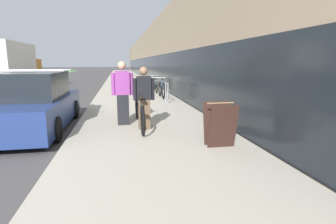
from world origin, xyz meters
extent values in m
cube|color=#B2AA99|center=(5.73, 21.00, 0.08)|extent=(3.94, 70.00, 0.16)
cube|color=tan|center=(12.75, 29.00, 2.49)|extent=(10.00, 70.00, 4.98)
cube|color=#1E2328|center=(7.79, 29.00, 1.25)|extent=(0.10, 63.00, 2.20)
torus|color=black|center=(5.47, 3.85, 0.51)|extent=(0.06, 0.71, 0.71)
torus|color=black|center=(5.47, 1.84, 0.51)|extent=(0.06, 0.71, 0.71)
cylinder|color=black|center=(5.47, 2.85, 0.73)|extent=(0.04, 1.70, 0.04)
cylinder|color=black|center=(5.47, 2.44, 0.63)|extent=(0.04, 1.01, 0.33)
cylinder|color=black|center=(5.47, 2.20, 0.87)|extent=(0.03, 0.03, 0.29)
cube|color=black|center=(5.47, 2.20, 1.02)|extent=(0.11, 0.22, 0.05)
cylinder|color=black|center=(5.47, 3.69, 0.88)|extent=(0.03, 0.03, 0.31)
cylinder|color=silver|center=(5.47, 3.69, 1.04)|extent=(0.52, 0.03, 0.03)
cube|color=brown|center=(5.57, 2.48, 0.54)|extent=(0.29, 0.21, 0.76)
cube|color=black|center=(5.57, 2.48, 1.21)|extent=(0.36, 0.21, 0.58)
cylinder|color=black|center=(5.34, 2.48, 1.18)|extent=(0.09, 0.09, 0.55)
cylinder|color=black|center=(5.79, 2.48, 1.18)|extent=(0.09, 0.09, 0.55)
sphere|color=#936B51|center=(5.57, 2.48, 1.63)|extent=(0.21, 0.21, 0.21)
cube|color=black|center=(5.05, 3.09, 0.57)|extent=(0.32, 0.23, 0.82)
cube|color=#933D93|center=(5.05, 3.09, 1.30)|extent=(0.39, 0.23, 0.63)
cylinder|color=#933D93|center=(4.80, 3.09, 1.26)|extent=(0.10, 0.10, 0.60)
cylinder|color=#933D93|center=(5.29, 3.09, 1.26)|extent=(0.10, 0.10, 0.60)
sphere|color=tan|center=(5.05, 3.09, 1.76)|extent=(0.22, 0.22, 0.22)
cylinder|color=gray|center=(6.95, 6.59, 0.57)|extent=(0.05, 0.05, 0.82)
cylinder|color=gray|center=(6.95, 7.14, 0.57)|extent=(0.05, 0.05, 0.82)
cylinder|color=gray|center=(6.95, 6.87, 0.98)|extent=(0.05, 0.55, 0.05)
torus|color=black|center=(6.97, 8.93, 0.53)|extent=(0.06, 0.75, 0.75)
torus|color=black|center=(6.97, 7.90, 0.53)|extent=(0.06, 0.75, 0.75)
cylinder|color=#2D56A8|center=(6.97, 8.42, 0.76)|extent=(0.04, 0.88, 0.04)
cylinder|color=#2D56A8|center=(6.97, 8.21, 0.65)|extent=(0.04, 0.53, 0.34)
cylinder|color=#2D56A8|center=(6.97, 8.09, 0.92)|extent=(0.03, 0.03, 0.31)
cube|color=black|center=(6.97, 8.09, 1.07)|extent=(0.11, 0.22, 0.05)
cylinder|color=#2D56A8|center=(6.97, 8.85, 0.93)|extent=(0.03, 0.03, 0.33)
cylinder|color=silver|center=(6.97, 8.85, 1.09)|extent=(0.52, 0.03, 0.03)
torus|color=black|center=(6.98, 11.35, 0.48)|extent=(0.05, 0.66, 0.66)
torus|color=black|center=(6.98, 10.22, 0.48)|extent=(0.05, 0.66, 0.66)
cylinder|color=#7AD1C6|center=(6.98, 10.79, 0.68)|extent=(0.04, 0.96, 0.04)
cylinder|color=#7AD1C6|center=(6.98, 10.56, 0.59)|extent=(0.04, 0.58, 0.30)
cylinder|color=#7AD1C6|center=(6.98, 10.42, 0.82)|extent=(0.03, 0.03, 0.27)
cube|color=black|center=(6.98, 10.42, 0.95)|extent=(0.11, 0.22, 0.05)
cylinder|color=#7AD1C6|center=(6.98, 11.26, 0.83)|extent=(0.03, 0.03, 0.29)
cylinder|color=silver|center=(6.98, 11.26, 0.97)|extent=(0.52, 0.03, 0.03)
torus|color=black|center=(7.23, 13.41, 0.49)|extent=(0.06, 0.68, 0.68)
torus|color=black|center=(7.23, 12.42, 0.49)|extent=(0.06, 0.68, 0.68)
cylinder|color=#B7BCC1|center=(7.23, 12.92, 0.70)|extent=(0.04, 0.84, 0.04)
cylinder|color=#B7BCC1|center=(7.23, 12.72, 0.60)|extent=(0.04, 0.51, 0.31)
cylinder|color=#B7BCC1|center=(7.23, 12.60, 0.84)|extent=(0.03, 0.03, 0.28)
cube|color=black|center=(7.23, 12.60, 0.98)|extent=(0.11, 0.22, 0.05)
cylinder|color=#B7BCC1|center=(7.23, 13.33, 0.85)|extent=(0.03, 0.03, 0.29)
cylinder|color=silver|center=(7.23, 13.33, 0.99)|extent=(0.52, 0.03, 0.03)
cube|color=#331E19|center=(6.94, 0.63, 0.60)|extent=(0.56, 0.20, 0.89)
cube|color=#331E19|center=(6.94, 0.99, 0.60)|extent=(0.56, 0.20, 0.89)
cylinder|color=#93704C|center=(6.94, 0.81, 1.04)|extent=(0.56, 0.03, 0.03)
cube|color=navy|center=(2.61, 3.59, 0.52)|extent=(1.81, 4.55, 0.74)
cube|color=#1E2328|center=(2.61, 3.59, 1.23)|extent=(1.55, 2.27, 0.69)
cylinder|color=silver|center=(2.61, 4.09, 1.63)|extent=(1.93, 0.04, 0.04)
cylinder|color=silver|center=(2.61, 3.09, 1.63)|extent=(1.93, 0.04, 0.04)
cylinder|color=black|center=(1.78, 4.95, 0.30)|extent=(0.22, 0.60, 0.60)
cylinder|color=black|center=(3.45, 4.95, 0.30)|extent=(0.22, 0.60, 0.60)
cylinder|color=black|center=(3.45, 2.22, 0.30)|extent=(0.22, 0.60, 0.60)
cube|color=orange|center=(-2.38, 18.38, 1.17)|extent=(2.28, 1.76, 1.88)
cube|color=silver|center=(-2.38, 14.87, 1.68)|extent=(2.48, 5.27, 2.89)
cylinder|color=black|center=(-3.51, 17.93, 0.42)|extent=(0.28, 0.84, 0.84)
cylinder|color=black|center=(-1.24, 17.93, 0.42)|extent=(0.28, 0.84, 0.84)
cylinder|color=black|center=(-1.24, 13.82, 0.42)|extent=(0.28, 0.84, 0.84)
camera|label=1|loc=(4.96, -4.08, 1.84)|focal=28.00mm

